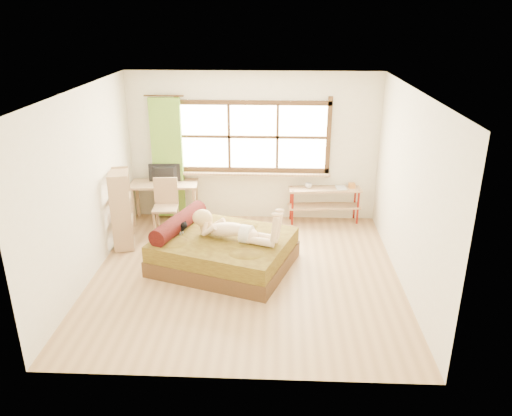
{
  "coord_description": "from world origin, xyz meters",
  "views": [
    {
      "loc": [
        0.45,
        -6.51,
        3.67
      ],
      "look_at": [
        0.14,
        0.2,
        0.99
      ],
      "focal_mm": 35.0,
      "sensor_mm": 36.0,
      "label": 1
    }
  ],
  "objects_px": {
    "pipe_shelf": "(325,197)",
    "bookshelf": "(121,209)",
    "desk": "(165,188)",
    "chair": "(166,202)",
    "bed": "(221,250)",
    "kitten": "(177,226)",
    "woman": "(233,221)"
  },
  "relations": [
    {
      "from": "kitten",
      "to": "desk",
      "type": "bearing_deg",
      "value": 127.55
    },
    {
      "from": "bed",
      "to": "woman",
      "type": "height_order",
      "value": "woman"
    },
    {
      "from": "bed",
      "to": "kitten",
      "type": "relative_size",
      "value": 8.03
    },
    {
      "from": "kitten",
      "to": "chair",
      "type": "relative_size",
      "value": 0.31
    },
    {
      "from": "chair",
      "to": "bookshelf",
      "type": "xyz_separation_m",
      "value": [
        -0.57,
        -0.69,
        0.13
      ]
    },
    {
      "from": "kitten",
      "to": "bookshelf",
      "type": "distance_m",
      "value": 1.15
    },
    {
      "from": "desk",
      "to": "pipe_shelf",
      "type": "height_order",
      "value": "desk"
    },
    {
      "from": "pipe_shelf",
      "to": "bookshelf",
      "type": "bearing_deg",
      "value": -166.28
    },
    {
      "from": "kitten",
      "to": "pipe_shelf",
      "type": "distance_m",
      "value": 2.94
    },
    {
      "from": "woman",
      "to": "kitten",
      "type": "distance_m",
      "value": 0.9
    },
    {
      "from": "kitten",
      "to": "desk",
      "type": "height_order",
      "value": "desk"
    },
    {
      "from": "desk",
      "to": "pipe_shelf",
      "type": "xyz_separation_m",
      "value": [
        2.93,
        0.12,
        -0.17
      ]
    },
    {
      "from": "pipe_shelf",
      "to": "bookshelf",
      "type": "height_order",
      "value": "bookshelf"
    },
    {
      "from": "chair",
      "to": "pipe_shelf",
      "type": "height_order",
      "value": "chair"
    },
    {
      "from": "woman",
      "to": "chair",
      "type": "relative_size",
      "value": 1.44
    },
    {
      "from": "desk",
      "to": "chair",
      "type": "distance_m",
      "value": 0.4
    },
    {
      "from": "pipe_shelf",
      "to": "chair",
      "type": "bearing_deg",
      "value": -175.55
    },
    {
      "from": "bed",
      "to": "kitten",
      "type": "distance_m",
      "value": 0.76
    },
    {
      "from": "desk",
      "to": "woman",
      "type": "bearing_deg",
      "value": -55.4
    },
    {
      "from": "bed",
      "to": "woman",
      "type": "xyz_separation_m",
      "value": [
        0.2,
        -0.07,
        0.51
      ]
    },
    {
      "from": "bookshelf",
      "to": "woman",
      "type": "bearing_deg",
      "value": -34.8
    },
    {
      "from": "desk",
      "to": "chair",
      "type": "relative_size",
      "value": 1.32
    },
    {
      "from": "bed",
      "to": "bookshelf",
      "type": "bearing_deg",
      "value": 178.75
    },
    {
      "from": "bookshelf",
      "to": "bed",
      "type": "bearing_deg",
      "value": -34.96
    },
    {
      "from": "bed",
      "to": "pipe_shelf",
      "type": "distance_m",
      "value": 2.49
    },
    {
      "from": "desk",
      "to": "pipe_shelf",
      "type": "relative_size",
      "value": 0.93
    },
    {
      "from": "chair",
      "to": "pipe_shelf",
      "type": "relative_size",
      "value": 0.7
    },
    {
      "from": "chair",
      "to": "pipe_shelf",
      "type": "xyz_separation_m",
      "value": [
        2.83,
        0.49,
        -0.04
      ]
    },
    {
      "from": "bed",
      "to": "desk",
      "type": "xyz_separation_m",
      "value": [
        -1.21,
        1.67,
        0.39
      ]
    },
    {
      "from": "kitten",
      "to": "desk",
      "type": "relative_size",
      "value": 0.23
    },
    {
      "from": "bed",
      "to": "desk",
      "type": "height_order",
      "value": "desk"
    },
    {
      "from": "bed",
      "to": "bookshelf",
      "type": "height_order",
      "value": "bookshelf"
    }
  ]
}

